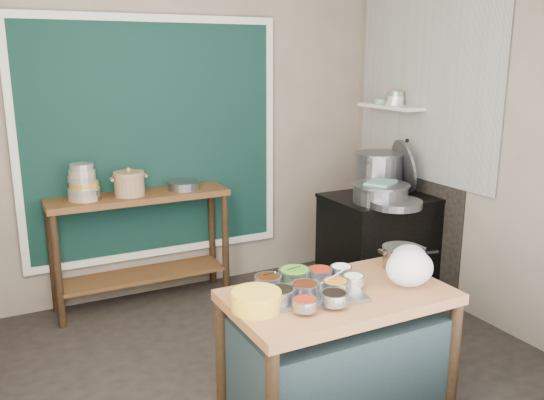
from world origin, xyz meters
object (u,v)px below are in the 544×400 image
yellow_basin (256,301)px  utensil_cup (92,195)px  ceramic_crock (129,185)px  stove_block (380,247)px  steamer (380,193)px  prep_table (337,353)px  saucepan (402,257)px  stock_pot (379,172)px  back_counter (142,249)px  condiment_tray (312,292)px

yellow_basin → utensil_cup: 2.05m
utensil_cup → ceramic_crock: 0.30m
stove_block → steamer: 0.58m
yellow_basin → prep_table: bearing=-0.6°
stove_block → saucepan: bearing=-122.6°
steamer → stock_pot: bearing=55.4°
stove_block → ceramic_crock: bearing=160.3°
stove_block → stock_pot: bearing=66.1°
ceramic_crock → stock_pot: bearing=-14.9°
prep_table → saucepan: saucepan is taller
back_counter → steamer: 2.02m
condiment_tray → ceramic_crock: 2.05m
steamer → back_counter: bearing=152.8°
saucepan → utensil_cup: (-1.53, 1.85, 0.17)m
yellow_basin → ceramic_crock: (-0.17, 2.00, 0.24)m
back_counter → saucepan: size_ratio=5.79×
prep_table → utensil_cup: bearing=115.7°
condiment_tray → steamer: (1.29, 1.09, 0.20)m
saucepan → stock_pot: size_ratio=0.57×
back_counter → condiment_tray: size_ratio=2.71×
back_counter → yellow_basin: back_counter is taller
back_counter → utensil_cup: size_ratio=10.47×
back_counter → saucepan: bearing=-58.3°
saucepan → ceramic_crock: ceramic_crock is taller
back_counter → yellow_basin: size_ratio=5.53×
steamer → saucepan: bearing=-120.6°
condiment_tray → yellow_basin: yellow_basin is taller
stock_pot → saucepan: bearing=-121.6°
condiment_tray → ceramic_crock: ceramic_crock is taller
stock_pot → yellow_basin: bearing=-142.2°
prep_table → condiment_tray: (-0.15, 0.04, 0.39)m
stock_pot → condiment_tray: bearing=-137.0°
condiment_tray → utensil_cup: (-0.82, 1.95, 0.23)m
yellow_basin → steamer: bearing=34.3°
ceramic_crock → condiment_tray: bearing=-74.9°
condiment_tray → back_counter: bearing=102.9°
back_counter → utensil_cup: bearing=-174.5°
prep_table → stock_pot: stock_pot is taller
condiment_tray → steamer: steamer is taller
prep_table → back_counter: back_counter is taller
prep_table → steamer: size_ratio=2.63×
stove_block → utensil_cup: utensil_cup is taller
condiment_tray → steamer: size_ratio=1.13×
yellow_basin → steamer: (1.65, 1.13, 0.16)m
saucepan → ceramic_crock: bearing=135.0°
ceramic_crock → yellow_basin: bearing=-85.2°
stove_block → utensil_cup: 2.44m
yellow_basin → steamer: 2.01m
condiment_tray → saucepan: saucepan is taller
saucepan → steamer: (0.58, 0.99, 0.14)m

